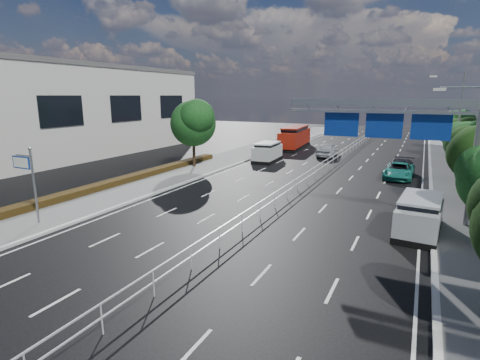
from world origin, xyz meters
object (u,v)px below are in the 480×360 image
at_px(near_car_silver, 327,150).
at_px(white_minivan, 267,152).
at_px(toilet_sign, 27,172).
at_px(overhead_gantry, 398,121).
at_px(parked_car_dark, 400,168).
at_px(near_car_dark, 346,129).
at_px(red_bus, 295,137).
at_px(parked_car_teal, 399,171).
at_px(silver_minivan, 420,215).

bearing_deg(near_car_silver, white_minivan, 48.41).
relative_size(white_minivan, near_car_silver, 1.01).
distance_m(toilet_sign, near_car_silver, 32.05).
relative_size(overhead_gantry, parked_car_dark, 2.05).
xyz_separation_m(white_minivan, near_car_dark, (1.52, 37.03, -0.28)).
distance_m(white_minivan, near_car_silver, 7.88).
relative_size(toilet_sign, near_car_dark, 0.97).
height_order(red_bus, near_car_dark, red_bus).
distance_m(near_car_dark, parked_car_teal, 41.79).
height_order(overhead_gantry, red_bus, overhead_gantry).
xyz_separation_m(silver_minivan, parked_car_teal, (-1.80, 13.75, -0.28)).
distance_m(white_minivan, parked_car_dark, 13.57).
height_order(white_minivan, red_bus, red_bus).
xyz_separation_m(red_bus, near_car_silver, (5.71, -5.37, -0.70)).
bearing_deg(toilet_sign, parked_car_dark, 52.32).
height_order(near_car_silver, parked_car_teal, near_car_silver).
xyz_separation_m(overhead_gantry, silver_minivan, (1.56, -2.19, -4.64)).
distance_m(red_bus, near_car_dark, 25.77).
bearing_deg(parked_car_teal, white_minivan, 169.42).
bearing_deg(overhead_gantry, parked_car_teal, 91.19).
bearing_deg(parked_car_dark, parked_car_teal, -84.00).
xyz_separation_m(near_car_dark, parked_car_dark, (11.88, -39.07, -0.01)).
bearing_deg(parked_car_teal, silver_minivan, -80.38).
bearing_deg(silver_minivan, parked_car_dark, 101.70).
bearing_deg(red_bus, toilet_sign, -100.05).
relative_size(overhead_gantry, near_car_dark, 2.29).
bearing_deg(parked_car_dark, overhead_gantry, -82.91).
bearing_deg(overhead_gantry, silver_minivan, -54.54).
relative_size(red_bus, silver_minivan, 2.05).
bearing_deg(white_minivan, red_bus, 89.77).
height_order(near_car_dark, parked_car_dark, near_car_dark).
xyz_separation_m(toilet_sign, near_car_dark, (5.57, 61.68, -2.21)).
bearing_deg(parked_car_teal, toilet_sign, -126.76).
relative_size(white_minivan, parked_car_dark, 0.97).
distance_m(white_minivan, red_bus, 11.39).
relative_size(red_bus, parked_car_teal, 2.04).
bearing_deg(toilet_sign, near_car_silver, 73.34).
relative_size(toilet_sign, white_minivan, 0.89).
bearing_deg(silver_minivan, overhead_gantry, 130.20).
relative_size(white_minivan, near_car_dark, 1.09).
bearing_deg(near_car_silver, silver_minivan, 112.84).
bearing_deg(toilet_sign, overhead_gantry, 29.60).
distance_m(toilet_sign, overhead_gantry, 20.52).
xyz_separation_m(near_car_silver, near_car_dark, (-3.60, 31.04, -0.09)).
distance_m(toilet_sign, red_bus, 36.20).
bearing_deg(silver_minivan, white_minivan, 136.92).
height_order(white_minivan, parked_car_dark, white_minivan).
bearing_deg(near_car_dark, parked_car_teal, 109.77).
relative_size(overhead_gantry, parked_car_teal, 2.10).
height_order(overhead_gantry, near_car_silver, overhead_gantry).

